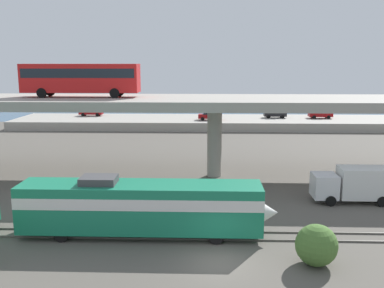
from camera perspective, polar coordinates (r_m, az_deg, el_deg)
name	(u,v)px	position (r m, az deg, el deg)	size (l,w,h in m)	color
ground_plane	(219,263)	(26.80, 3.62, -15.38)	(260.00, 260.00, 0.00)	#565149
rail_strip_near	(218,240)	(29.77, 3.44, -12.47)	(110.00, 0.12, 0.12)	#59544C
rail_strip_far	(217,231)	(31.07, 3.38, -11.44)	(110.00, 0.12, 0.12)	#59544C
train_locomotive	(153,205)	(29.87, -5.23, -8.03)	(17.60, 3.04, 4.18)	#197A56
highway_overpass	(215,104)	(44.25, 3.03, 5.24)	(96.00, 10.50, 8.20)	#9E998E
transit_bus_on_overpass	(81,77)	(46.40, -14.46, 8.56)	(12.00, 2.68, 3.40)	red
service_truck_west	(356,184)	(39.31, 20.78, -4.92)	(6.80, 2.46, 3.04)	silver
pier_parking_lot	(211,122)	(79.81, 2.55, 2.87)	(71.70, 12.93, 1.54)	#9E998E
parked_car_0	(91,112)	(85.30, -13.20, 4.15)	(4.45, 1.83, 1.50)	maroon
parked_car_1	(320,114)	(82.91, 16.55, 3.80)	(4.26, 1.87, 1.50)	maroon
parked_car_2	(275,114)	(81.54, 10.87, 3.95)	(4.09, 1.91, 1.50)	black
parked_car_3	(209,116)	(77.23, 2.32, 3.76)	(4.09, 2.00, 1.50)	maroon
harbor_water	(210,112)	(102.72, 2.43, 4.22)	(140.00, 36.00, 0.01)	#385B7A
shrub_right	(316,245)	(26.99, 16.10, -12.71)	(2.48, 2.48, 2.48)	#466D2F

